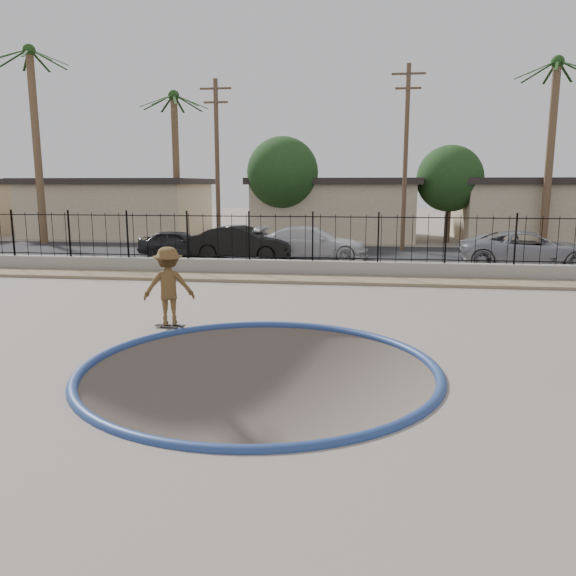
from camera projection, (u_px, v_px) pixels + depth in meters
The scene contains 23 objects.
ground at pixel (316, 295), 23.77m from camera, with size 120.00×120.00×2.20m, color #6F645D.
bowl_pit at pixel (260, 369), 10.90m from camera, with size 6.84×6.84×1.80m, color #50463D, non-canonical shape.
coping_ring at pixel (260, 369), 10.90m from camera, with size 7.04×7.04×0.20m, color navy.
rock_strip at pixel (310, 279), 20.83m from camera, with size 42.00×1.60×0.11m, color tan.
retaining_wall at pixel (312, 268), 21.85m from camera, with size 42.00×0.45×0.60m, color gray.
fence at pixel (313, 238), 21.63m from camera, with size 40.00×0.04×1.80m.
street at pixel (324, 254), 28.43m from camera, with size 90.00×8.00×0.04m, color black.
house_west at pixel (121, 207), 39.30m from camera, with size 11.60×8.60×3.90m.
house_center at pixel (335, 208), 37.33m from camera, with size 10.60×8.60×3.90m.
house_east at pixel (556, 209), 35.50m from camera, with size 12.60×8.60×3.90m.
palm_left at pixel (34, 106), 32.13m from camera, with size 2.30×2.30×11.30m.
palm_mid at pixel (175, 133), 35.34m from camera, with size 2.30×2.30×9.30m.
palm_right at pixel (553, 113), 30.39m from camera, with size 2.30×2.30×10.30m.
utility_pole_left at pixel (217, 162), 30.31m from camera, with size 1.70×0.24×9.00m.
utility_pole_mid at pixel (406, 156), 28.95m from camera, with size 1.70×0.24×9.50m.
street_tree_left at pixel (283, 173), 33.91m from camera, with size 4.32×4.32×6.36m.
street_tree_mid at pixel (450, 179), 33.64m from camera, with size 3.96×3.96×5.83m.
skater at pixel (169, 290), 13.86m from camera, with size 1.25×0.72×1.93m, color brown.
skateboard at pixel (170, 326), 14.03m from camera, with size 0.75×0.20×0.06m.
car_a at pixel (179, 243), 27.27m from camera, with size 1.55×3.84×1.31m, color black.
car_b at pixel (242, 243), 26.25m from camera, with size 1.65×4.74×1.56m, color black.
car_c at pixel (312, 243), 26.37m from camera, with size 2.13×5.25×1.52m, color silver.
car_d at pixel (529, 250), 23.62m from camera, with size 2.57×5.58×1.55m, color gray.
Camera 1 is at (1.94, -11.26, 3.54)m, focal length 35.00 mm.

